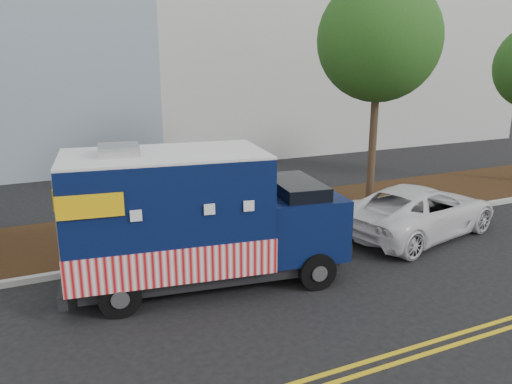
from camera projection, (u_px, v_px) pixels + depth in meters
name	position (u px, v px, depth m)	size (l,w,h in m)	color
ground	(213.00, 275.00, 11.97)	(120.00, 120.00, 0.00)	black
curb	(195.00, 252.00, 13.18)	(120.00, 0.18, 0.15)	#9E9E99
mulch_strip	(173.00, 229.00, 15.02)	(120.00, 4.00, 0.15)	black
centerline_near	(308.00, 379.00, 8.07)	(120.00, 0.10, 0.01)	gold
tree_c	(379.00, 40.00, 15.97)	(3.97, 3.97, 7.60)	#38281C
sign_post	(97.00, 222.00, 12.08)	(0.06, 0.06, 2.40)	#473828
food_truck	(192.00, 222.00, 11.13)	(6.55, 3.18, 3.32)	black
white_car	(419.00, 210.00, 14.61)	(2.44, 5.29, 1.47)	white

